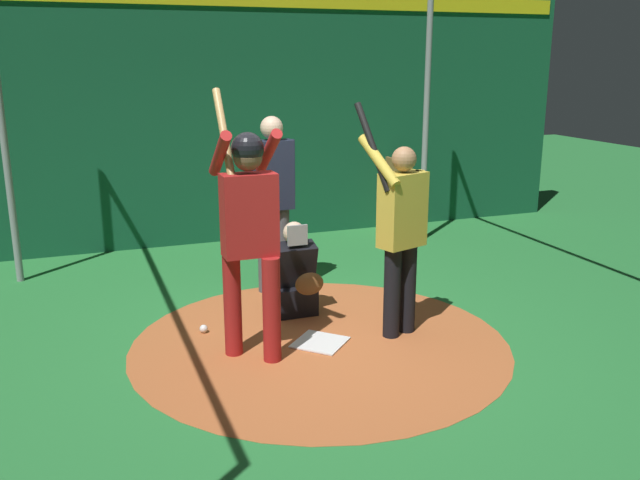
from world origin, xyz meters
The scene contains 11 objects.
ground_plane centered at (0.00, 0.00, 0.00)m, with size 26.40×26.40×0.00m, color #287A38.
dirt_circle centered at (0.00, 0.00, 0.00)m, with size 3.33×3.33×0.01m, color #B76033.
home_plate centered at (0.00, 0.00, 0.01)m, with size 0.42×0.42×0.01m, color white.
batter centered at (0.05, -0.63, 1.17)m, with size 0.68×0.49×2.21m.
catcher centered at (-0.78, 0.03, 0.36)m, with size 0.58×0.40×0.94m.
umpire centered at (-1.52, 0.04, 1.07)m, with size 0.23×0.49×1.87m.
visitor centered at (0.03, 0.75, 1.00)m, with size 0.55×0.59×2.08m.
back_wall centered at (-3.83, 0.00, 1.68)m, with size 0.23×10.40×3.33m.
cage_frame centered at (0.00, 0.00, 2.28)m, with size 5.77×5.22×3.30m.
bat_rack centered at (-3.59, 2.46, 0.49)m, with size 1.06×0.21×1.05m.
baseball_0 centered at (-0.60, -0.92, 0.04)m, with size 0.07×0.07×0.07m, color white.
Camera 1 is at (5.24, -1.96, 2.45)m, focal length 38.31 mm.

